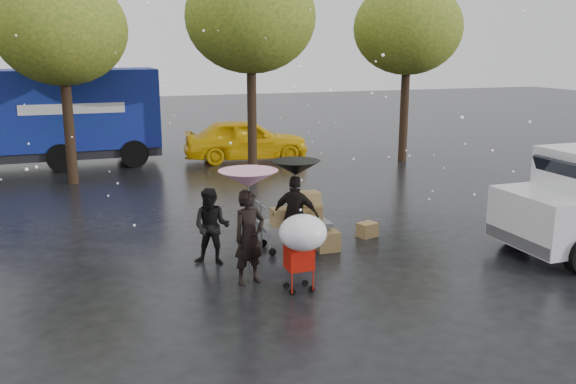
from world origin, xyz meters
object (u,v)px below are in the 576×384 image
object	(u,v)px
person_pink	(249,237)
vendor_cart	(298,216)
shopping_cart	(302,237)
yellow_taxi	(246,139)
person_black	(296,216)
blue_truck	(49,119)

from	to	relation	value
person_pink	vendor_cart	bearing A→B (deg)	28.15
shopping_cart	yellow_taxi	xyz separation A→B (m)	(2.63, 13.01, -0.26)
person_pink	shopping_cart	distance (m)	1.11
vendor_cart	person_black	bearing A→B (deg)	-115.83
person_black	blue_truck	bearing A→B (deg)	-32.41
person_black	shopping_cart	size ratio (longest dim) A/B	1.16
person_pink	person_black	world-z (taller)	person_pink
person_pink	person_black	distance (m)	1.80
vendor_cart	shopping_cart	xyz separation A→B (m)	(-0.82, -2.43, 0.34)
vendor_cart	yellow_taxi	xyz separation A→B (m)	(1.81, 10.58, 0.08)
person_pink	yellow_taxi	world-z (taller)	person_pink
person_pink	blue_truck	distance (m)	13.84
person_black	vendor_cart	world-z (taller)	person_black
person_pink	vendor_cart	distance (m)	2.23
vendor_cart	shopping_cart	bearing A→B (deg)	-108.64
yellow_taxi	vendor_cart	bearing A→B (deg)	177.78
person_black	yellow_taxi	distance (m)	11.17
blue_truck	person_black	bearing A→B (deg)	-67.42
person_pink	vendor_cart	size ratio (longest dim) A/B	1.16
yellow_taxi	blue_truck	bearing A→B (deg)	88.39
person_black	blue_truck	xyz separation A→B (m)	(-5.04, 12.12, 0.91)
person_black	blue_truck	world-z (taller)	blue_truck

